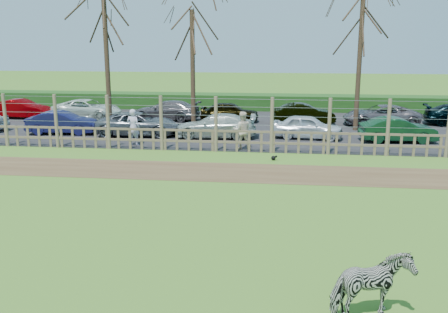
# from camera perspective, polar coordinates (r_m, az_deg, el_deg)

# --- Properties ---
(ground) EXTENTS (120.00, 120.00, 0.00)m
(ground) POSITION_cam_1_polar(r_m,az_deg,el_deg) (15.04, -4.91, -6.19)
(ground) COLOR olive
(ground) RESTS_ON ground
(dirt_strip) EXTENTS (34.00, 2.80, 0.01)m
(dirt_strip) POSITION_cam_1_polar(r_m,az_deg,el_deg) (19.27, -2.27, -1.71)
(dirt_strip) COLOR brown
(dirt_strip) RESTS_ON ground
(asphalt) EXTENTS (44.00, 13.00, 0.04)m
(asphalt) POSITION_cam_1_polar(r_m,az_deg,el_deg) (28.96, 0.75, 3.47)
(asphalt) COLOR #232326
(asphalt) RESTS_ON ground
(hedge) EXTENTS (46.00, 2.00, 1.10)m
(hedge) POSITION_cam_1_polar(r_m,az_deg,el_deg) (35.77, 1.90, 6.24)
(hedge) COLOR #1E4716
(hedge) RESTS_ON ground
(fence) EXTENTS (30.16, 0.16, 2.50)m
(fence) POSITION_cam_1_polar(r_m,az_deg,el_deg) (22.47, -0.93, 2.58)
(fence) COLOR brown
(fence) RESTS_ON ground
(tree_left) EXTENTS (4.80, 4.80, 7.88)m
(tree_left) POSITION_cam_1_polar(r_m,az_deg,el_deg) (28.00, -13.44, 14.28)
(tree_left) COLOR #3D2B1E
(tree_left) RESTS_ON ground
(tree_mid) EXTENTS (4.80, 4.80, 6.83)m
(tree_mid) POSITION_cam_1_polar(r_m,az_deg,el_deg) (27.81, -3.64, 13.07)
(tree_mid) COLOR #3D2B1E
(tree_mid) RESTS_ON ground
(tree_right) EXTENTS (4.80, 4.80, 7.35)m
(tree_right) POSITION_cam_1_polar(r_m,az_deg,el_deg) (28.18, 15.40, 13.40)
(tree_right) COLOR #3D2B1E
(tree_right) RESTS_ON ground
(zebra) EXTENTS (1.66, 1.30, 1.28)m
(zebra) POSITION_cam_1_polar(r_m,az_deg,el_deg) (9.72, 16.46, -14.10)
(zebra) COLOR gray
(zebra) RESTS_ON ground
(visitor_a) EXTENTS (0.69, 0.51, 1.72)m
(visitor_a) POSITION_cam_1_polar(r_m,az_deg,el_deg) (24.06, -10.34, 3.33)
(visitor_a) COLOR silver
(visitor_a) RESTS_ON asphalt
(visitor_b) EXTENTS (0.91, 0.75, 1.72)m
(visitor_b) POSITION_cam_1_polar(r_m,az_deg,el_deg) (22.85, 2.07, 3.01)
(visitor_b) COLOR beige
(visitor_b) RESTS_ON asphalt
(crow) EXTENTS (0.26, 0.19, 0.21)m
(crow) POSITION_cam_1_polar(r_m,az_deg,el_deg) (21.10, 5.70, -0.15)
(crow) COLOR black
(crow) RESTS_ON ground
(car_1) EXTENTS (3.75, 1.61, 1.20)m
(car_1) POSITION_cam_1_polar(r_m,az_deg,el_deg) (27.87, -18.03, 3.71)
(car_1) COLOR #191B52
(car_1) RESTS_ON asphalt
(car_2) EXTENTS (4.46, 2.31, 1.20)m
(car_2) POSITION_cam_1_polar(r_m,az_deg,el_deg) (26.48, -9.73, 3.69)
(car_2) COLOR #545A62
(car_2) RESTS_ON asphalt
(car_3) EXTENTS (4.20, 1.85, 1.20)m
(car_3) POSITION_cam_1_polar(r_m,az_deg,el_deg) (25.52, -0.98, 3.52)
(car_3) COLOR #B5C1B7
(car_3) RESTS_ON asphalt
(car_4) EXTENTS (3.64, 1.75, 1.20)m
(car_4) POSITION_cam_1_polar(r_m,az_deg,el_deg) (25.63, 9.54, 3.38)
(car_4) COLOR silver
(car_4) RESTS_ON asphalt
(car_5) EXTENTS (3.73, 1.55, 1.20)m
(car_5) POSITION_cam_1_polar(r_m,az_deg,el_deg) (25.87, 19.26, 2.90)
(car_5) COLOR #144425
(car_5) RESTS_ON asphalt
(car_7) EXTENTS (3.71, 1.49, 1.20)m
(car_7) POSITION_cam_1_polar(r_m,az_deg,el_deg) (34.17, -22.15, 5.07)
(car_7) COLOR #800104
(car_7) RESTS_ON asphalt
(car_8) EXTENTS (4.46, 2.32, 1.20)m
(car_8) POSITION_cam_1_polar(r_m,az_deg,el_deg) (32.75, -15.34, 5.26)
(car_8) COLOR silver
(car_8) RESTS_ON asphalt
(car_9) EXTENTS (4.31, 2.18, 1.20)m
(car_9) POSITION_cam_1_polar(r_m,az_deg,el_deg) (31.22, -6.58, 5.26)
(car_9) COLOR #5F595D
(car_9) RESTS_ON asphalt
(car_10) EXTENTS (3.54, 1.45, 1.20)m
(car_10) POSITION_cam_1_polar(r_m,az_deg,el_deg) (30.38, 0.64, 5.13)
(car_10) COLOR black
(car_10) RESTS_ON asphalt
(car_11) EXTENTS (3.73, 1.57, 1.20)m
(car_11) POSITION_cam_1_polar(r_m,az_deg,el_deg) (30.04, 9.11, 4.86)
(car_11) COLOR black
(car_11) RESTS_ON asphalt
(car_12) EXTENTS (4.46, 2.33, 1.20)m
(car_12) POSITION_cam_1_polar(r_m,az_deg,el_deg) (30.40, 17.51, 4.51)
(car_12) COLOR #655C61
(car_12) RESTS_ON asphalt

